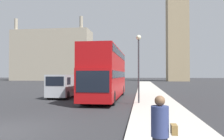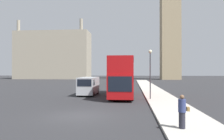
# 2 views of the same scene
# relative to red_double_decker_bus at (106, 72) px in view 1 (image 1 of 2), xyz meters

# --- Properties ---
(sidewalk_strip) EXTENTS (3.27, 120.00, 0.15)m
(sidewalk_strip) POSITION_rel_red_double_decker_bus_xyz_m (4.24, -11.71, -2.41)
(sidewalk_strip) COLOR #ADA89E
(sidewalk_strip) RESTS_ON ground_plane
(building_block_distant) EXTENTS (30.15, 10.28, 23.63)m
(building_block_distant) POSITION_rel_red_double_decker_bus_xyz_m (-31.43, 61.92, 7.23)
(building_block_distant) COLOR #9E937F
(building_block_distant) RESTS_ON ground_plane
(red_double_decker_bus) EXTENTS (2.56, 11.31, 4.46)m
(red_double_decker_bus) POSITION_rel_red_double_decker_bus_xyz_m (0.00, 0.00, 0.00)
(red_double_decker_bus) COLOR #A80F11
(red_double_decker_bus) RESTS_ON ground_plane
(white_van) EXTENTS (1.96, 5.05, 2.23)m
(white_van) POSITION_rel_red_double_decker_bus_xyz_m (-4.28, 0.88, -1.28)
(white_van) COLOR #B2B7BC
(white_van) RESTS_ON ground_plane
(pedestrian) EXTENTS (0.52, 0.36, 1.64)m
(pedestrian) POSITION_rel_red_double_decker_bus_xyz_m (3.55, -15.00, -1.51)
(pedestrian) COLOR #23232D
(pedestrian) RESTS_ON sidewalk_strip
(street_lamp) EXTENTS (0.36, 0.36, 5.02)m
(street_lamp) POSITION_rel_red_double_decker_bus_xyz_m (2.97, -3.37, 1.02)
(street_lamp) COLOR #38383D
(street_lamp) RESTS_ON sidewalk_strip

